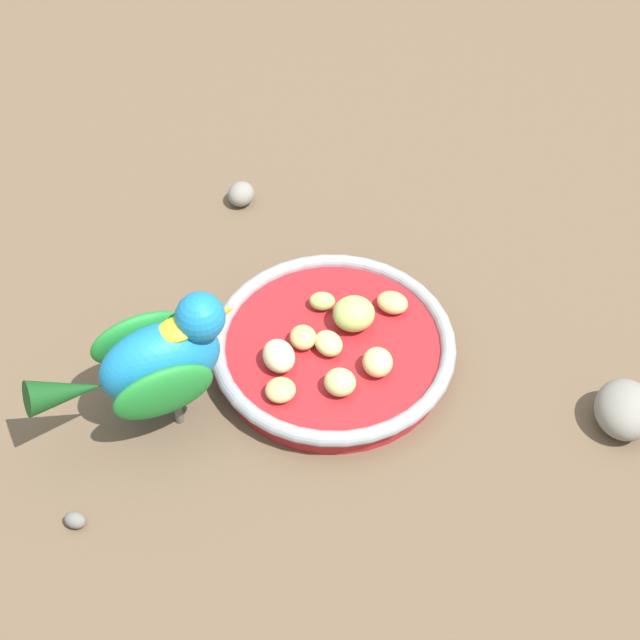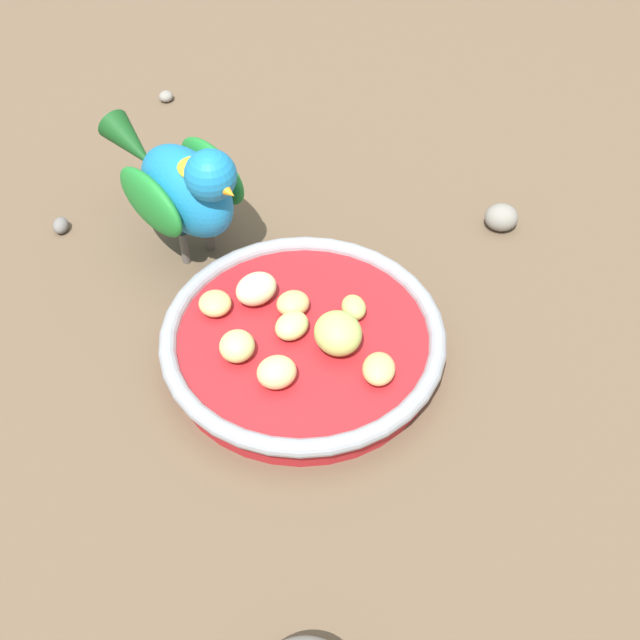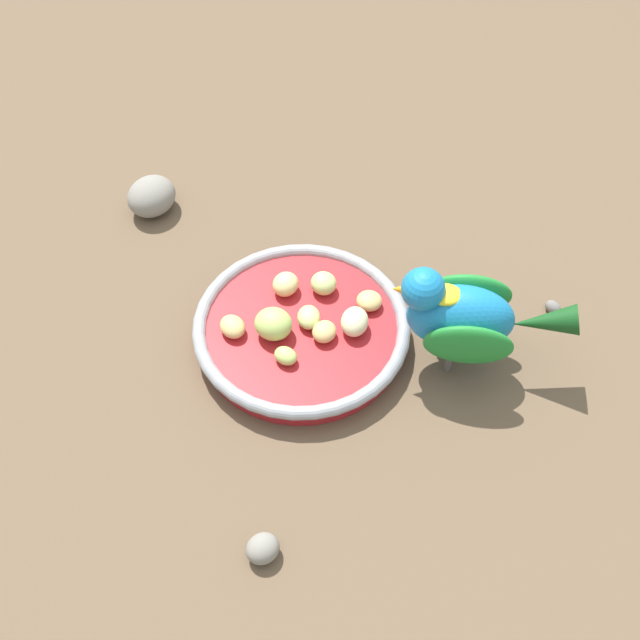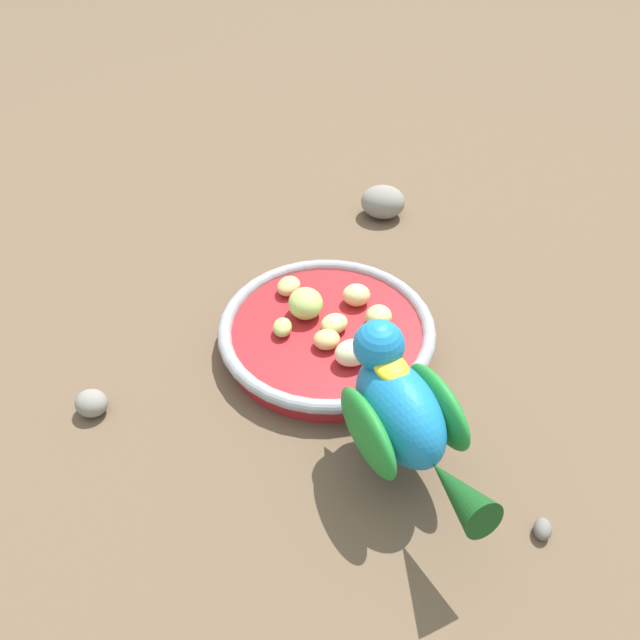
{
  "view_description": "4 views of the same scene",
  "coord_description": "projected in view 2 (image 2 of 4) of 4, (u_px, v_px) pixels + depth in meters",
  "views": [
    {
      "loc": [
        -0.46,
        0.39,
        0.72
      ],
      "look_at": [
        -0.01,
        0.03,
        0.05
      ],
      "focal_mm": 54.79,
      "sensor_mm": 36.0,
      "label": 1
    },
    {
      "loc": [
        -0.37,
        -0.23,
        0.51
      ],
      "look_at": [
        -0.02,
        0.0,
        0.06
      ],
      "focal_mm": 45.91,
      "sensor_mm": 36.0,
      "label": 2
    },
    {
      "loc": [
        0.54,
        -0.03,
        0.75
      ],
      "look_at": [
        -0.0,
        0.04,
        0.05
      ],
      "focal_mm": 49.04,
      "sensor_mm": 36.0,
      "label": 3
    },
    {
      "loc": [
        0.26,
        0.37,
        0.44
      ],
      "look_at": [
        -0.01,
        0.02,
        0.04
      ],
      "focal_mm": 32.85,
      "sensor_mm": 36.0,
      "label": 4
    }
  ],
  "objects": [
    {
      "name": "apple_piece_0",
      "position": [
        338.0,
        333.0,
        0.63
      ],
      "size": [
        0.05,
        0.05,
        0.03
      ],
      "primitive_type": "ellipsoid",
      "rotation": [
        0.0,
        0.0,
        4.16
      ],
      "color": "#B2CC66",
      "rests_on": "feeding_bowl"
    },
    {
      "name": "pebble_0",
      "position": [
        501.0,
        217.0,
        0.76
      ],
      "size": [
        0.04,
        0.04,
        0.03
      ],
      "primitive_type": "ellipsoid",
      "rotation": [
        0.0,
        0.0,
        2.11
      ],
      "color": "gray",
      "rests_on": "ground_plane"
    },
    {
      "name": "apple_piece_7",
      "position": [
        277.0,
        372.0,
        0.61
      ],
      "size": [
        0.04,
        0.04,
        0.02
      ],
      "primitive_type": "ellipsoid",
      "rotation": [
        0.0,
        0.0,
        5.71
      ],
      "color": "#E5C67F",
      "rests_on": "feeding_bowl"
    },
    {
      "name": "apple_piece_1",
      "position": [
        296.0,
        300.0,
        0.66
      ],
      "size": [
        0.04,
        0.03,
        0.02
      ],
      "primitive_type": "ellipsoid",
      "rotation": [
        0.0,
        0.0,
        2.65
      ],
      "color": "tan",
      "rests_on": "feeding_bowl"
    },
    {
      "name": "apple_piece_8",
      "position": [
        292.0,
        326.0,
        0.64
      ],
      "size": [
        0.03,
        0.03,
        0.02
      ],
      "primitive_type": "ellipsoid",
      "rotation": [
        0.0,
        0.0,
        3.04
      ],
      "color": "#C6D17A",
      "rests_on": "feeding_bowl"
    },
    {
      "name": "pebble_2",
      "position": [
        166.0,
        96.0,
        0.92
      ],
      "size": [
        0.02,
        0.02,
        0.01
      ],
      "primitive_type": "ellipsoid",
      "rotation": [
        0.0,
        0.0,
        0.32
      ],
      "color": "gray",
      "rests_on": "ground_plane"
    },
    {
      "name": "apple_piece_3",
      "position": [
        237.0,
        346.0,
        0.63
      ],
      "size": [
        0.04,
        0.04,
        0.02
      ],
      "primitive_type": "ellipsoid",
      "rotation": [
        0.0,
        0.0,
        0.44
      ],
      "color": "#C6D17A",
      "rests_on": "feeding_bowl"
    },
    {
      "name": "apple_piece_2",
      "position": [
        215.0,
        303.0,
        0.66
      ],
      "size": [
        0.04,
        0.04,
        0.02
      ],
      "primitive_type": "ellipsoid",
      "rotation": [
        0.0,
        0.0,
        4.24
      ],
      "color": "tan",
      "rests_on": "feeding_bowl"
    },
    {
      "name": "ground_plane",
      "position": [
        336.0,
        353.0,
        0.67
      ],
      "size": [
        4.0,
        4.0,
        0.0
      ],
      "primitive_type": "plane",
      "color": "brown"
    },
    {
      "name": "pebble_1",
      "position": [
        61.0,
        225.0,
        0.77
      ],
      "size": [
        0.02,
        0.02,
        0.01
      ],
      "primitive_type": "ellipsoid",
      "rotation": [
        0.0,
        0.0,
        0.58
      ],
      "color": "slate",
      "rests_on": "ground_plane"
    },
    {
      "name": "apple_piece_6",
      "position": [
        350.0,
        306.0,
        0.66
      ],
      "size": [
        0.03,
        0.03,
        0.02
      ],
      "primitive_type": "ellipsoid",
      "rotation": [
        0.0,
        0.0,
        0.84
      ],
      "color": "#B2CC66",
      "rests_on": "feeding_bowl"
    },
    {
      "name": "parrot",
      "position": [
        184.0,
        185.0,
        0.7
      ],
      "size": [
        0.1,
        0.19,
        0.13
      ],
      "rotation": [
        0.0,
        0.0,
        -1.81
      ],
      "color": "#59544C",
      "rests_on": "ground_plane"
    },
    {
      "name": "apple_piece_5",
      "position": [
        379.0,
        369.0,
        0.61
      ],
      "size": [
        0.04,
        0.04,
        0.02
      ],
      "primitive_type": "ellipsoid",
      "rotation": [
        0.0,
        0.0,
        3.59
      ],
      "color": "tan",
      "rests_on": "feeding_bowl"
    },
    {
      "name": "feeding_bowl",
      "position": [
        303.0,
        341.0,
        0.65
      ],
      "size": [
        0.23,
        0.23,
        0.03
      ],
      "color": "#AD1E23",
      "rests_on": "ground_plane"
    },
    {
      "name": "apple_piece_4",
      "position": [
        256.0,
        289.0,
        0.67
      ],
      "size": [
        0.04,
        0.04,
        0.02
      ],
      "primitive_type": "ellipsoid",
      "rotation": [
        0.0,
        0.0,
        5.98
      ],
      "color": "beige",
      "rests_on": "feeding_bowl"
    }
  ]
}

